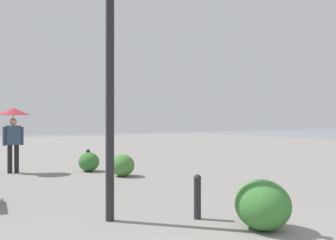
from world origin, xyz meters
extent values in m
cylinder|color=#232328|center=(4.06, 0.61, 2.06)|extent=(0.14, 0.14, 4.11)
cylinder|color=black|center=(10.68, 1.13, 0.45)|extent=(0.14, 0.14, 0.90)
cylinder|color=black|center=(10.69, 0.93, 0.45)|extent=(0.14, 0.14, 0.90)
cube|color=#384C66|center=(10.69, 1.03, 1.18)|extent=(0.26, 0.41, 0.60)
sphere|color=tan|center=(10.69, 1.03, 1.60)|extent=(0.22, 0.22, 0.22)
cylinder|color=#384C66|center=(10.67, 1.29, 1.15)|extent=(0.10, 0.10, 0.58)
cylinder|color=#384C66|center=(10.70, 0.77, 1.15)|extent=(0.10, 0.10, 0.58)
cone|color=#B22833|center=(10.69, 1.03, 1.92)|extent=(1.00, 1.00, 0.22)
cylinder|color=gray|center=(10.69, 1.03, 1.50)|extent=(0.02, 0.02, 0.80)
cylinder|color=#232328|center=(3.39, -0.67, 0.32)|extent=(0.12, 0.12, 0.63)
sphere|color=#232328|center=(3.39, -0.67, 0.67)|extent=(0.13, 0.13, 0.13)
cylinder|color=#232328|center=(9.83, -1.08, 0.30)|extent=(0.12, 0.12, 0.61)
sphere|color=#232328|center=(9.83, -1.08, 0.65)|extent=(0.13, 0.13, 0.13)
ellipsoid|color=#477F38|center=(8.28, -1.57, 0.32)|extent=(0.76, 0.69, 0.65)
ellipsoid|color=#387533|center=(2.39, -1.13, 0.37)|extent=(0.87, 0.79, 0.74)
ellipsoid|color=#387533|center=(9.79, -1.10, 0.31)|extent=(0.72, 0.65, 0.61)
camera|label=1|loc=(-1.46, 2.95, 1.63)|focal=38.89mm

